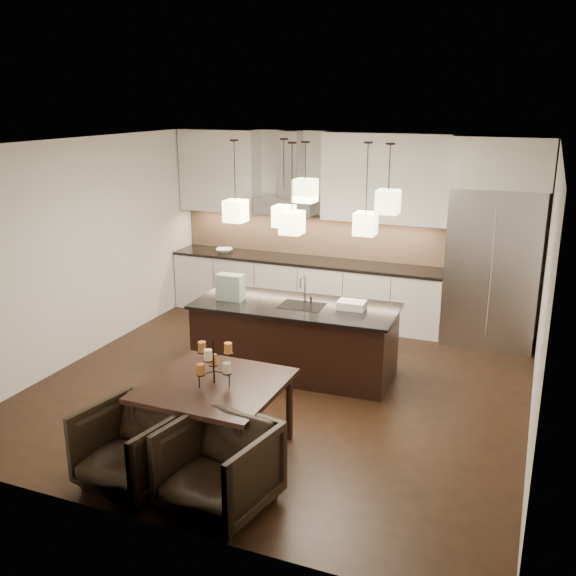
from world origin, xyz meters
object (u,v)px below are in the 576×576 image
at_px(dining_table, 216,419).
at_px(armchair_left, 132,448).
at_px(armchair_right, 219,467).
at_px(island_body, 295,340).
at_px(refrigerator, 493,267).

distance_m(dining_table, armchair_left, 0.84).
distance_m(dining_table, armchair_right, 0.85).
bearing_deg(island_body, armchair_left, -100.79).
xyz_separation_m(island_body, armchair_right, (0.43, -2.80, -0.04)).
xyz_separation_m(dining_table, armchair_left, (-0.43, -0.73, -0.00)).
distance_m(island_body, armchair_left, 2.82).
distance_m(refrigerator, island_body, 2.94).
bearing_deg(dining_table, armchair_left, -119.70).
xyz_separation_m(island_body, armchair_left, (-0.43, -2.79, -0.06)).
distance_m(refrigerator, dining_table, 4.57).
bearing_deg(refrigerator, dining_table, -117.79).
relative_size(island_body, armchair_left, 2.98).
xyz_separation_m(refrigerator, armchair_right, (-1.68, -4.73, -0.70)).
bearing_deg(dining_table, refrigerator, 63.03).
height_order(island_body, armchair_left, island_body).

